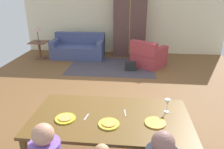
% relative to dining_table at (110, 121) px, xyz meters
% --- Properties ---
extents(ground_plane, '(7.22, 6.70, 0.02)m').
position_rel_dining_table_xyz_m(ground_plane, '(-0.17, 2.32, -0.71)').
color(ground_plane, brown).
extents(back_wall, '(7.22, 0.10, 2.70)m').
position_rel_dining_table_xyz_m(back_wall, '(-0.17, 5.72, 0.65)').
color(back_wall, beige).
rests_on(back_wall, ground_plane).
extents(dining_table, '(1.99, 1.05, 0.76)m').
position_rel_dining_table_xyz_m(dining_table, '(0.00, 0.00, 0.00)').
color(dining_table, brown).
rests_on(dining_table, ground_plane).
extents(plate_near_man, '(0.25, 0.25, 0.02)m').
position_rel_dining_table_xyz_m(plate_near_man, '(-0.55, -0.12, 0.07)').
color(plate_near_man, yellow).
rests_on(plate_near_man, dining_table).
extents(pizza_near_man, '(0.17, 0.17, 0.01)m').
position_rel_dining_table_xyz_m(pizza_near_man, '(-0.55, -0.12, 0.09)').
color(pizza_near_man, '#D79E4F').
rests_on(pizza_near_man, plate_near_man).
extents(plate_near_child, '(0.25, 0.25, 0.02)m').
position_rel_dining_table_xyz_m(plate_near_child, '(0.00, -0.18, 0.07)').
color(plate_near_child, yellow).
rests_on(plate_near_child, dining_table).
extents(pizza_near_child, '(0.17, 0.17, 0.01)m').
position_rel_dining_table_xyz_m(pizza_near_child, '(0.00, -0.18, 0.09)').
color(pizza_near_child, gold).
rests_on(pizza_near_child, plate_near_child).
extents(plate_near_woman, '(0.25, 0.25, 0.02)m').
position_rel_dining_table_xyz_m(plate_near_woman, '(0.55, -0.10, 0.07)').
color(plate_near_woman, yellow).
rests_on(plate_near_woman, dining_table).
extents(wine_glass, '(0.07, 0.07, 0.19)m').
position_rel_dining_table_xyz_m(wine_glass, '(0.71, 0.18, 0.19)').
color(wine_glass, silver).
rests_on(wine_glass, dining_table).
extents(fork, '(0.04, 0.15, 0.01)m').
position_rel_dining_table_xyz_m(fork, '(-0.30, -0.05, 0.06)').
color(fork, silver).
rests_on(fork, dining_table).
extents(knife, '(0.03, 0.17, 0.01)m').
position_rel_dining_table_xyz_m(knife, '(0.18, 0.10, 0.06)').
color(knife, silver).
rests_on(knife, dining_table).
extents(area_rug, '(2.60, 1.80, 0.01)m').
position_rel_dining_table_xyz_m(area_rug, '(-0.41, 4.03, -0.69)').
color(area_rug, '#443E47').
rests_on(area_rug, ground_plane).
extents(couch, '(1.76, 0.86, 0.82)m').
position_rel_dining_table_xyz_m(couch, '(-1.65, 4.88, -0.40)').
color(couch, '#44507D').
rests_on(couch, ground_plane).
extents(armchair, '(1.19, 1.19, 0.82)m').
position_rel_dining_table_xyz_m(armchair, '(0.71, 4.18, -0.38)').
color(armchair, '#A9393F').
rests_on(armchair, ground_plane).
extents(armoire, '(1.10, 0.59, 2.10)m').
position_rel_dining_table_xyz_m(armoire, '(0.10, 5.33, 0.35)').
color(armoire, brown).
rests_on(armoire, ground_plane).
extents(side_table, '(0.56, 0.56, 0.58)m').
position_rel_dining_table_xyz_m(side_table, '(-2.94, 4.63, -0.32)').
color(side_table, brown).
rests_on(side_table, ground_plane).
extents(table_lamp, '(0.26, 0.26, 0.54)m').
position_rel_dining_table_xyz_m(table_lamp, '(-2.94, 4.63, 0.31)').
color(table_lamp, '#493639').
rests_on(table_lamp, side_table).
extents(handbag, '(0.32, 0.16, 0.26)m').
position_rel_dining_table_xyz_m(handbag, '(0.19, 3.73, -0.57)').
color(handbag, black).
rests_on(handbag, ground_plane).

